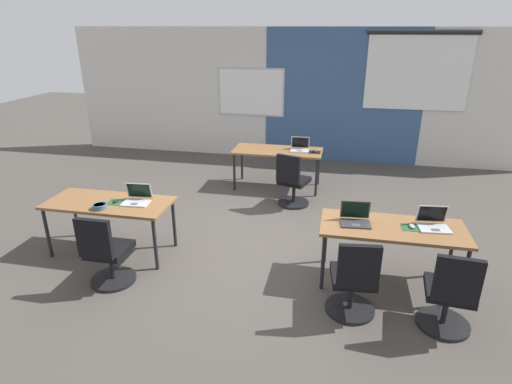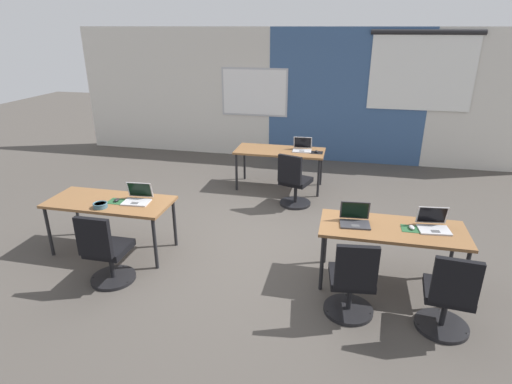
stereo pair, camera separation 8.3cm
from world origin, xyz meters
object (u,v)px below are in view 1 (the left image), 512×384
at_px(mouse_near_left_inner, 116,201).
at_px(laptop_near_right_end, 433,223).
at_px(chair_far_right, 292,184).
at_px(laptop_near_left_inner, 137,199).
at_px(laptop_near_right_inner, 355,219).
at_px(mouse_near_right_end, 412,226).
at_px(chair_near_right_inner, 354,284).
at_px(desk_far_center, 278,153).
at_px(chair_near_left_inner, 107,256).
at_px(mouse_far_right, 314,151).
at_px(laptop_far_right, 300,148).
at_px(desk_near_left, 109,206).
at_px(chair_near_right_end, 449,298).
at_px(snack_bowl, 100,206).
at_px(desk_near_right, 392,231).

xyz_separation_m(mouse_near_left_inner, laptop_near_right_end, (3.82, 0.07, 0.03)).
height_order(chair_far_right, laptop_near_left_inner, laptop_near_left_inner).
relative_size(laptop_near_right_inner, mouse_near_right_end, 3.26).
distance_m(chair_near_right_inner, mouse_near_right_end, 1.01).
distance_m(desk_far_center, laptop_near_left_inner, 3.07).
relative_size(chair_near_left_inner, mouse_near_right_end, 8.54).
distance_m(desk_far_center, mouse_far_right, 0.67).
bearing_deg(laptop_far_right, mouse_near_left_inner, -128.22).
xyz_separation_m(desk_near_left, mouse_near_right_end, (3.70, 0.01, 0.08)).
distance_m(desk_far_center, laptop_near_right_end, 3.50).
distance_m(mouse_far_right, mouse_near_left_inner, 3.61).
relative_size(laptop_far_right, mouse_near_left_inner, 3.38).
bearing_deg(laptop_far_right, laptop_near_right_inner, -74.47).
bearing_deg(mouse_near_right_end, chair_near_right_end, -69.65).
bearing_deg(snack_bowl, laptop_near_right_inner, 4.38).
distance_m(desk_near_right, mouse_near_right_end, 0.22).
bearing_deg(desk_near_right, snack_bowl, -176.38).
bearing_deg(snack_bowl, desk_near_right, 3.62).
bearing_deg(chair_near_right_end, laptop_near_left_inner, -7.66).
height_order(laptop_near_right_inner, snack_bowl, laptop_near_right_inner).
height_order(laptop_near_left_inner, mouse_near_left_inner, laptop_near_left_inner).
bearing_deg(desk_near_right, chair_near_left_inner, -167.19).
distance_m(chair_near_right_inner, laptop_far_right, 3.71).
xyz_separation_m(mouse_far_right, snack_bowl, (-2.40, -3.00, 0.01)).
xyz_separation_m(chair_near_right_inner, laptop_near_right_end, (0.84, 0.78, 0.39)).
relative_size(chair_near_right_inner, laptop_near_right_end, 2.56).
bearing_deg(mouse_near_left_inner, snack_bowl, -113.49).
xyz_separation_m(desk_near_right, snack_bowl, (-3.49, -0.22, 0.10)).
xyz_separation_m(laptop_near_left_inner, mouse_near_right_end, (3.33, -0.05, -0.03)).
xyz_separation_m(chair_near_right_inner, laptop_near_left_inner, (-2.72, 0.77, 0.39)).
distance_m(desk_near_right, chair_near_left_inner, 3.25).
distance_m(laptop_far_right, mouse_near_right_end, 3.24).
bearing_deg(snack_bowl, laptop_far_right, 55.25).
relative_size(chair_near_right_inner, chair_near_right_end, 1.00).
bearing_deg(laptop_near_right_inner, laptop_near_right_end, -1.39).
distance_m(desk_near_left, desk_near_right, 3.50).
xyz_separation_m(chair_near_left_inner, snack_bowl, (-0.33, 0.50, 0.38)).
relative_size(desk_far_center, snack_bowl, 9.01).
xyz_separation_m(desk_far_center, laptop_near_left_inner, (-1.38, -2.74, 0.11)).
bearing_deg(laptop_near_left_inner, mouse_near_left_inner, -171.04).
relative_size(desk_near_right, mouse_near_left_inner, 15.76).
height_order(laptop_near_left_inner, snack_bowl, laptop_near_left_inner).
relative_size(chair_far_right, laptop_near_right_end, 2.56).
distance_m(desk_far_center, mouse_near_right_end, 3.41).
height_order(mouse_far_right, chair_near_left_inner, chair_near_left_inner).
relative_size(laptop_far_right, laptop_near_right_end, 0.95).
xyz_separation_m(laptop_near_right_end, chair_near_right_end, (0.06, -0.84, -0.39)).
bearing_deg(desk_near_left, laptop_near_right_inner, 0.27).
xyz_separation_m(desk_near_right, chair_far_right, (-1.37, 2.00, -0.28)).
distance_m(mouse_near_right_end, snack_bowl, 3.70).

